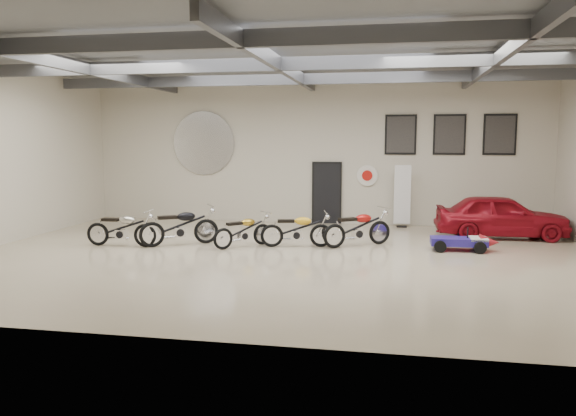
% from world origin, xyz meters
% --- Properties ---
extents(floor, '(16.00, 12.00, 0.01)m').
position_xyz_m(floor, '(0.00, 0.00, 0.00)').
color(floor, '#BBAB8E').
rests_on(floor, ground).
extents(ceiling, '(16.00, 12.00, 0.01)m').
position_xyz_m(ceiling, '(0.00, 0.00, 5.00)').
color(ceiling, slate).
rests_on(ceiling, back_wall).
extents(back_wall, '(16.00, 0.02, 5.00)m').
position_xyz_m(back_wall, '(0.00, 6.00, 2.50)').
color(back_wall, beige).
rests_on(back_wall, floor).
extents(ceiling_beams, '(15.80, 11.80, 0.32)m').
position_xyz_m(ceiling_beams, '(0.00, 0.00, 4.75)').
color(ceiling_beams, '#4F5056').
rests_on(ceiling_beams, ceiling).
extents(door, '(0.92, 0.08, 2.10)m').
position_xyz_m(door, '(0.50, 5.95, 1.05)').
color(door, black).
rests_on(door, back_wall).
extents(logo_plaque, '(2.30, 0.06, 1.16)m').
position_xyz_m(logo_plaque, '(-4.00, 5.95, 2.80)').
color(logo_plaque, silver).
rests_on(logo_plaque, back_wall).
extents(poster_left, '(1.05, 0.08, 1.35)m').
position_xyz_m(poster_left, '(3.00, 5.96, 3.10)').
color(poster_left, black).
rests_on(poster_left, back_wall).
extents(poster_mid, '(1.05, 0.08, 1.35)m').
position_xyz_m(poster_mid, '(4.60, 5.96, 3.10)').
color(poster_mid, black).
rests_on(poster_mid, back_wall).
extents(poster_right, '(1.05, 0.08, 1.35)m').
position_xyz_m(poster_right, '(6.20, 5.96, 3.10)').
color(poster_right, black).
rests_on(poster_right, back_wall).
extents(oil_sign, '(0.72, 0.10, 0.72)m').
position_xyz_m(oil_sign, '(1.90, 5.95, 1.70)').
color(oil_sign, white).
rests_on(oil_sign, back_wall).
extents(banner_stand, '(0.56, 0.25, 2.02)m').
position_xyz_m(banner_stand, '(3.10, 5.50, 1.01)').
color(banner_stand, white).
rests_on(banner_stand, floor).
extents(motorcycle_silver, '(2.00, 0.66, 1.03)m').
position_xyz_m(motorcycle_silver, '(-4.58, 0.60, 0.52)').
color(motorcycle_silver, silver).
rests_on(motorcycle_silver, floor).
extents(motorcycle_black, '(2.19, 1.72, 1.12)m').
position_xyz_m(motorcycle_black, '(-3.05, 1.02, 0.56)').
color(motorcycle_black, silver).
rests_on(motorcycle_black, floor).
extents(motorcycle_gold, '(1.64, 1.70, 0.94)m').
position_xyz_m(motorcycle_gold, '(-1.24, 1.12, 0.47)').
color(motorcycle_gold, silver).
rests_on(motorcycle_gold, floor).
extents(motorcycle_yellow, '(2.01, 0.98, 1.01)m').
position_xyz_m(motorcycle_yellow, '(0.20, 1.40, 0.50)').
color(motorcycle_yellow, silver).
rests_on(motorcycle_yellow, floor).
extents(motorcycle_red, '(2.06, 1.70, 1.07)m').
position_xyz_m(motorcycle_red, '(1.84, 1.80, 0.54)').
color(motorcycle_red, silver).
rests_on(motorcycle_red, floor).
extents(go_kart, '(1.80, 0.83, 0.65)m').
position_xyz_m(go_kart, '(4.68, 1.69, 0.32)').
color(go_kart, navy).
rests_on(go_kart, floor).
extents(vintage_car, '(1.68, 3.90, 1.31)m').
position_xyz_m(vintage_car, '(6.00, 4.00, 0.66)').
color(vintage_car, maroon).
rests_on(vintage_car, floor).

